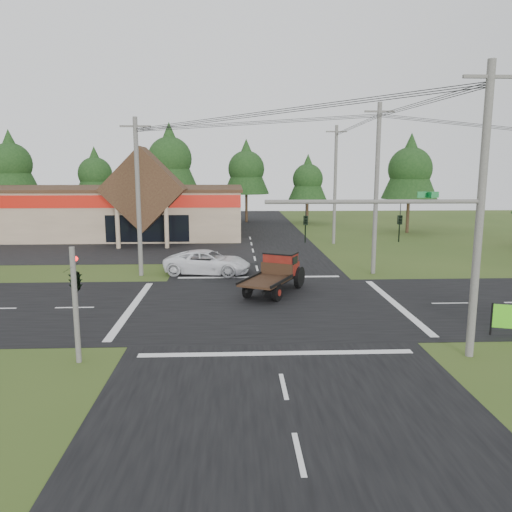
{
  "coord_description": "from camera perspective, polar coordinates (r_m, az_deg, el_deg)",
  "views": [
    {
      "loc": [
        -1.59,
        -25.58,
        7.19
      ],
      "look_at": [
        -0.38,
        2.81,
        2.2
      ],
      "focal_mm": 35.0,
      "sensor_mm": 36.0,
      "label": 1
    }
  ],
  "objects": [
    {
      "name": "tree_side_ne",
      "position": [
        58.94,
        17.22,
        9.71
      ],
      "size": [
        6.16,
        6.16,
        11.11
      ],
      "color": "#332316",
      "rests_on": "ground"
    },
    {
      "name": "utility_pole_nr",
      "position": [
        20.3,
        24.25,
        4.7
      ],
      "size": [
        2.0,
        0.3,
        11.0
      ],
      "color": "#595651",
      "rests_on": "ground"
    },
    {
      "name": "utility_pole_n",
      "position": [
        48.56,
        9.03,
        8.13
      ],
      "size": [
        2.0,
        0.3,
        11.2
      ],
      "color": "#595651",
      "rests_on": "ground"
    },
    {
      "name": "tree_row_a",
      "position": [
        71.48,
        -26.27,
        9.64
      ],
      "size": [
        6.72,
        6.72,
        12.12
      ],
      "color": "#332316",
      "rests_on": "ground"
    },
    {
      "name": "tree_row_d",
      "position": [
        67.6,
        -1.12,
        10.12
      ],
      "size": [
        6.16,
        6.16,
        11.11
      ],
      "color": "#332316",
      "rests_on": "ground"
    },
    {
      "name": "ground",
      "position": [
        26.62,
        1.07,
        -5.71
      ],
      "size": [
        120.0,
        120.0,
        0.0
      ],
      "primitive_type": "plane",
      "color": "#334B1A",
      "rests_on": "ground"
    },
    {
      "name": "white_pickup",
      "position": [
        34.57,
        -5.55,
        -0.71
      ],
      "size": [
        6.26,
        3.69,
        1.63
      ],
      "primitive_type": "imported",
      "rotation": [
        0.0,
        0.0,
        1.4
      ],
      "color": "white",
      "rests_on": "ground"
    },
    {
      "name": "traffic_signal_corner",
      "position": [
        19.54,
        -20.01,
        -1.47
      ],
      "size": [
        0.53,
        2.48,
        4.4
      ],
      "color": "#595651",
      "rests_on": "ground"
    },
    {
      "name": "tree_row_b",
      "position": [
        70.05,
        -17.92,
        9.09
      ],
      "size": [
        5.6,
        5.6,
        10.1
      ],
      "color": "#332316",
      "rests_on": "ground"
    },
    {
      "name": "utility_pole_nw",
      "position": [
        34.24,
        -13.33,
        6.68
      ],
      "size": [
        2.0,
        0.3,
        10.5
      ],
      "color": "#595651",
      "rests_on": "ground"
    },
    {
      "name": "tree_row_c",
      "position": [
        67.13,
        -9.83,
        11.13
      ],
      "size": [
        7.28,
        7.28,
        13.13
      ],
      "color": "#332316",
      "rests_on": "ground"
    },
    {
      "name": "utility_pole_ne",
      "position": [
        34.95,
        13.6,
        7.55
      ],
      "size": [
        2.0,
        0.3,
        11.5
      ],
      "color": "#595651",
      "rests_on": "ground"
    },
    {
      "name": "tree_row_e",
      "position": [
        66.29,
        5.94,
        8.91
      ],
      "size": [
        5.04,
        5.04,
        9.09
      ],
      "color": "#332316",
      "rests_on": "ground"
    },
    {
      "name": "traffic_signal_mast",
      "position": [
        19.74,
        19.63,
        1.32
      ],
      "size": [
        8.12,
        0.24,
        7.0
      ],
      "color": "#595651",
      "rests_on": "ground"
    },
    {
      "name": "road_ns",
      "position": [
        26.62,
        1.07,
        -5.69
      ],
      "size": [
        12.0,
        120.0,
        0.02
      ],
      "primitive_type": "cube",
      "color": "black",
      "rests_on": "ground"
    },
    {
      "name": "road_ew",
      "position": [
        26.62,
        1.07,
        -5.69
      ],
      "size": [
        120.0,
        12.0,
        0.02
      ],
      "primitive_type": "cube",
      "color": "black",
      "rests_on": "ground"
    },
    {
      "name": "cvs_building",
      "position": [
        57.1,
        -16.82,
        5.11
      ],
      "size": [
        30.4,
        18.2,
        9.19
      ],
      "color": "gray",
      "rests_on": "ground"
    },
    {
      "name": "antique_flatbed_truck",
      "position": [
        29.0,
        2.01,
        -2.07
      ],
      "size": [
        4.38,
        5.86,
        2.3
      ],
      "primitive_type": null,
      "rotation": [
        0.0,
        0.0,
        -0.47
      ],
      "color": "#59100C",
      "rests_on": "ground"
    },
    {
      "name": "parking_apron",
      "position": [
        46.83,
        -17.78,
        0.67
      ],
      "size": [
        28.0,
        14.0,
        0.02
      ],
      "primitive_type": "cube",
      "color": "black",
      "rests_on": "ground"
    }
  ]
}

